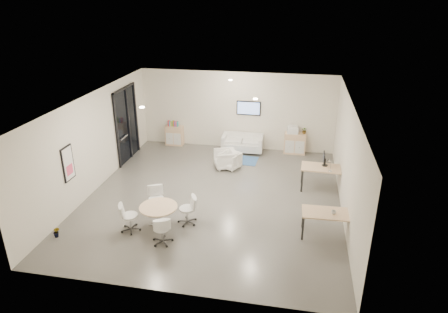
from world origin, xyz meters
The scene contains 21 objects.
room_shell centered at (0.00, 0.00, 1.60)m, with size 9.60×10.60×4.80m.
glass_door centered at (-3.95, 2.51, 1.50)m, with size 0.09×1.90×2.85m.
artwork centered at (-3.97, -1.60, 1.55)m, with size 0.05×0.54×1.04m.
wall_tv centered at (0.50, 4.46, 1.75)m, with size 0.98×0.06×0.58m.
ceiling_spots centered at (-0.20, 0.83, 3.18)m, with size 3.14×4.14×0.03m.
sideboard_left centered at (-2.65, 4.28, 0.42)m, with size 0.75×0.39×0.84m.
sideboard_right centered at (2.45, 4.26, 0.43)m, with size 0.87×0.42×0.87m.
books centered at (-2.68, 4.28, 0.95)m, with size 0.44×0.14×0.22m.
printer centered at (2.33, 4.27, 1.01)m, with size 0.46×0.39×0.31m.
loveseat centered at (0.33, 4.08, 0.34)m, with size 1.68×0.87×0.62m.
blue_rug centered at (0.37, 3.13, 0.01)m, with size 1.36×0.91×0.01m, color #305693.
armchair_left centered at (-0.07, 2.33, 0.38)m, with size 0.74×0.70×0.77m, color silver.
armchair_right centered at (0.13, 2.31, 0.34)m, with size 0.67×0.62×0.69m, color silver.
desk_rear centered at (3.49, 1.24, 0.72)m, with size 1.55×0.82×0.80m.
desk_front centered at (3.48, -1.58, 0.66)m, with size 1.42×0.75×0.73m.
monitor centered at (3.45, 1.39, 1.03)m, with size 0.20×0.50×0.44m.
round_table centered at (-1.14, -1.99, 0.56)m, with size 1.06×1.06×0.65m.
meeting_chairs centered at (-1.14, -1.99, 0.41)m, with size 2.22×2.22×0.82m.
plant_cabinet centered at (2.80, 4.26, 0.98)m, with size 0.25×0.28×0.22m, color #3F7F3F.
plant_floor centered at (-3.70, -3.02, 0.07)m, with size 0.18×0.32×0.14m, color #3F7F3F.
cup centered at (3.60, -1.63, 0.79)m, with size 0.12×0.09×0.12m, color white.
Camera 1 is at (2.47, -11.14, 6.22)m, focal length 32.00 mm.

